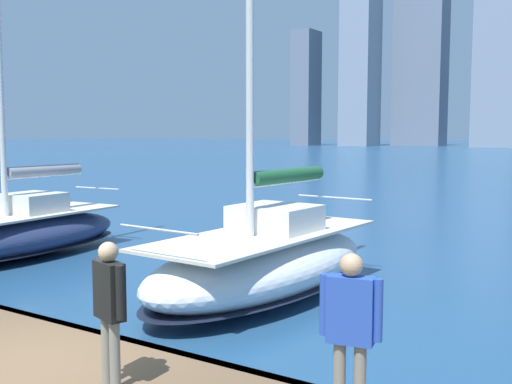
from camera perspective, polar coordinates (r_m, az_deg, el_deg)
The scene contains 5 objects.
dock_pier at distance 8.31m, azimuth -20.34°, elevation -15.27°, with size 28.00×2.80×0.60m.
sailboat_forest at distance 12.87m, azimuth 0.86°, elevation -6.38°, with size 3.13×7.05×13.15m.
sailboat_grey at distance 18.15m, azimuth -21.38°, elevation -3.42°, with size 2.94×6.89×12.83m.
person_blue_shirt at distance 6.04m, azimuth 8.98°, elevation -12.08°, with size 0.61×0.27×1.70m.
person_black_shirt at distance 6.98m, azimuth -13.78°, elevation -9.97°, with size 0.59×0.31×1.66m.
Camera 1 is at (-6.27, 4.51, 3.45)m, focal length 42.00 mm.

